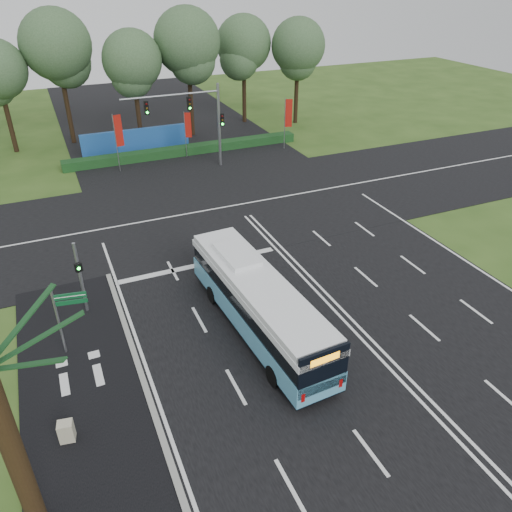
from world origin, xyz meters
The scene contains 16 objects.
ground centered at (0.00, 0.00, 0.00)m, with size 120.00×120.00×0.00m, color #304F1A.
road_main centered at (0.00, 0.00, 0.02)m, with size 20.00×120.00×0.04m, color black.
road_cross centered at (0.00, 12.00, 0.03)m, with size 120.00×14.00×0.05m, color black.
bike_path centered at (-12.50, -3.00, 0.03)m, with size 5.00×18.00×0.06m, color black.
kerb_strip centered at (-10.10, -3.00, 0.06)m, with size 0.25×18.00×0.12m, color gray.
city_bus centered at (-4.22, -1.91, 1.60)m, with size 2.94×11.20×3.18m.
pedestrian_signal centered at (-11.62, 2.98, 2.18)m, with size 0.37×0.44×3.98m.
street_sign centered at (-12.61, 0.08, 2.35)m, with size 1.42×0.32×3.69m.
utility_cabinet centered at (-13.33, -5.01, 0.45)m, with size 0.55×0.45×0.91m, color #BAB396.
banner_flag_left centered at (-6.19, 22.50, 3.18)m, with size 0.71×0.21×4.90m.
banner_flag_mid centered at (0.10, 23.70, 2.72)m, with size 0.59×0.22×4.15m.
banner_flag_right centered at (9.38, 22.24, 3.11)m, with size 0.68×0.25×4.78m.
traffic_light_gantry centered at (0.21, 20.50, 4.66)m, with size 8.41×0.28×7.00m.
hedge centered at (0.00, 24.50, 0.40)m, with size 22.00×1.20×0.80m, color #143818.
blue_hoarding centered at (-4.00, 27.00, 1.10)m, with size 10.00×0.30×2.20m, color #1D4F9D.
eucalyptus_row centered at (-3.92, 31.46, 8.53)m, with size 41.74×9.23×12.48m.
Camera 1 is at (-11.91, -19.35, 15.41)m, focal length 35.00 mm.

